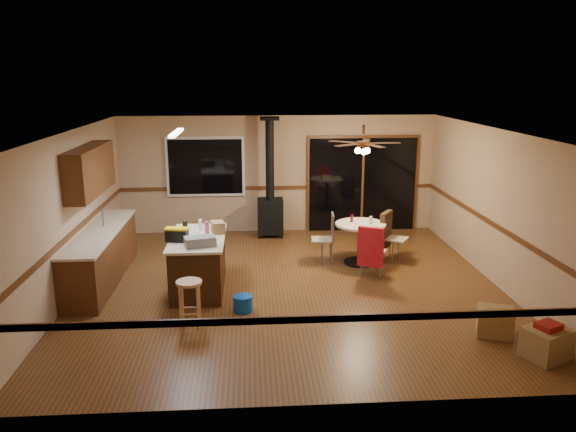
{
  "coord_description": "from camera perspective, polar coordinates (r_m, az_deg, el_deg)",
  "views": [
    {
      "loc": [
        -0.63,
        -8.85,
        3.48
      ],
      "look_at": [
        0.0,
        0.3,
        1.15
      ],
      "focal_mm": 35.0,
      "sensor_mm": 36.0,
      "label": 1
    }
  ],
  "objects": [
    {
      "name": "chair_right",
      "position": [
        10.82,
        10.04,
        -1.42
      ],
      "size": [
        0.61,
        0.6,
        0.7
      ],
      "color": "tan",
      "rests_on": "ground"
    },
    {
      "name": "box_small_red",
      "position": [
        7.82,
        24.97,
        -10.08
      ],
      "size": [
        0.35,
        0.33,
        0.08
      ],
      "primitive_type": "cube",
      "rotation": [
        0.0,
        0.0,
        0.43
      ],
      "color": "maroon",
      "rests_on": "box_corner_a"
    },
    {
      "name": "ceiling",
      "position": [
        8.92,
        0.13,
        8.59
      ],
      "size": [
        7.0,
        7.0,
        0.0
      ],
      "primitive_type": "plane",
      "rotation": [
        3.14,
        0.0,
        0.0
      ],
      "color": "silver",
      "rests_on": "ground"
    },
    {
      "name": "toolbox_black",
      "position": [
        9.07,
        -11.2,
        -1.94
      ],
      "size": [
        0.37,
        0.23,
        0.19
      ],
      "primitive_type": "cube",
      "rotation": [
        0.0,
        0.0,
        -0.16
      ],
      "color": "black",
      "rests_on": "kitchen_island"
    },
    {
      "name": "wall_front",
      "position": [
        5.81,
        2.6,
        -7.8
      ],
      "size": [
        7.0,
        0.0,
        7.0
      ],
      "primitive_type": "plane",
      "rotation": [
        -1.57,
        0.0,
        0.0
      ],
      "color": "tan",
      "rests_on": "ground"
    },
    {
      "name": "upper_cabinets",
      "position": [
        10.05,
        -19.5,
        4.39
      ],
      "size": [
        0.35,
        2.0,
        0.8
      ],
      "primitive_type": "cube",
      "color": "#4F2B14",
      "rests_on": "ground"
    },
    {
      "name": "wall_right",
      "position": [
        10.01,
        20.55,
        0.75
      ],
      "size": [
        0.0,
        7.0,
        7.0
      ],
      "primitive_type": "plane",
      "rotation": [
        1.57,
        0.0,
        -1.57
      ],
      "color": "tan",
      "rests_on": "ground"
    },
    {
      "name": "fluorescent_strip",
      "position": [
        9.27,
        -11.29,
        8.28
      ],
      "size": [
        0.1,
        1.2,
        0.04
      ],
      "primitive_type": "cube",
      "color": "white",
      "rests_on": "ceiling"
    },
    {
      "name": "bottle_pink",
      "position": [
        9.35,
        -8.25,
        -1.23
      ],
      "size": [
        0.08,
        0.08,
        0.22
      ],
      "primitive_type": "cylinder",
      "rotation": [
        0.0,
        0.0,
        0.2
      ],
      "color": "#D84C8C",
      "rests_on": "kitchen_island"
    },
    {
      "name": "wall_left",
      "position": [
        9.56,
        -21.3,
        0.07
      ],
      "size": [
        0.0,
        7.0,
        7.0
      ],
      "primitive_type": "plane",
      "rotation": [
        1.57,
        0.0,
        1.57
      ],
      "color": "tan",
      "rests_on": "ground"
    },
    {
      "name": "bar_stool",
      "position": [
        8.13,
        -9.94,
        -8.74
      ],
      "size": [
        0.43,
        0.43,
        0.67
      ],
      "primitive_type": "cylinder",
      "rotation": [
        0.0,
        0.0,
        0.19
      ],
      "color": "tan",
      "rests_on": "floor"
    },
    {
      "name": "wall_back",
      "position": [
        12.56,
        -1.01,
        4.26
      ],
      "size": [
        7.0,
        0.0,
        7.0
      ],
      "primitive_type": "plane",
      "rotation": [
        1.57,
        0.0,
        0.0
      ],
      "color": "tan",
      "rests_on": "ground"
    },
    {
      "name": "glass_red",
      "position": [
        10.56,
        6.49,
        -0.24
      ],
      "size": [
        0.06,
        0.06,
        0.15
      ],
      "primitive_type": "cylinder",
      "rotation": [
        0.0,
        0.0,
        -0.04
      ],
      "color": "#590C14",
      "rests_on": "dining_table"
    },
    {
      "name": "box_corner_b",
      "position": [
        8.3,
        20.27,
        -10.04
      ],
      "size": [
        0.57,
        0.53,
        0.38
      ],
      "primitive_type": "cube",
      "rotation": [
        0.0,
        0.0,
        -0.34
      ],
      "color": "olive",
      "rests_on": "floor"
    },
    {
      "name": "sliding_door",
      "position": [
        12.79,
        7.55,
        3.18
      ],
      "size": [
        2.52,
        0.1,
        2.1
      ],
      "primitive_type": "cube",
      "color": "black",
      "rests_on": "ground"
    },
    {
      "name": "chair_rail",
      "position": [
        9.21,
        0.13,
        -1.36
      ],
      "size": [
        7.0,
        7.0,
        0.08
      ],
      "primitive_type": null,
      "color": "#522C14",
      "rests_on": "ground"
    },
    {
      "name": "bottle_white",
      "position": [
        9.66,
        -8.92,
        -0.85
      ],
      "size": [
        0.08,
        0.08,
        0.18
      ],
      "primitive_type": "cylinder",
      "rotation": [
        0.0,
        0.0,
        -0.4
      ],
      "color": "white",
      "rests_on": "kitchen_island"
    },
    {
      "name": "toolbox_yellow_lid",
      "position": [
        9.04,
        -11.24,
        -1.27
      ],
      "size": [
        0.39,
        0.25,
        0.03
      ],
      "primitive_type": "cube",
      "rotation": [
        0.0,
        0.0,
        -0.16
      ],
      "color": "gold",
      "rests_on": "toolbox_black"
    },
    {
      "name": "dining_table",
      "position": [
        10.58,
        7.34,
        -2.04
      ],
      "size": [
        0.94,
        0.94,
        0.78
      ],
      "color": "black",
      "rests_on": "ground"
    },
    {
      "name": "box_under_window",
      "position": [
        12.19,
        -8.78,
        -1.56
      ],
      "size": [
        0.5,
        0.41,
        0.39
      ],
      "primitive_type": "cube",
      "rotation": [
        0.0,
        0.0,
        -0.04
      ],
      "color": "olive",
      "rests_on": "floor"
    },
    {
      "name": "bottle_dark",
      "position": [
        9.21,
        -10.38,
        -1.36
      ],
      "size": [
        0.08,
        0.08,
        0.28
      ],
      "primitive_type": "cylinder",
      "rotation": [
        0.0,
        0.0,
        -0.02
      ],
      "color": "black",
      "rests_on": "kitchen_island"
    },
    {
      "name": "chair_left",
      "position": [
        10.56,
        4.08,
        -1.68
      ],
      "size": [
        0.43,
        0.43,
        0.51
      ],
      "color": "tan",
      "rests_on": "ground"
    },
    {
      "name": "toolbox_grey",
      "position": [
        8.76,
        -8.94,
        -2.56
      ],
      "size": [
        0.52,
        0.37,
        0.15
      ],
      "primitive_type": "cube",
      "rotation": [
        0.0,
        0.0,
        0.26
      ],
      "color": "slate",
      "rests_on": "kitchen_island"
    },
    {
      "name": "kitchen_island",
      "position": [
        9.4,
        -9.07,
        -4.73
      ],
      "size": [
        0.88,
        1.68,
        0.9
      ],
      "color": "#331C0C",
      "rests_on": "ground"
    },
    {
      "name": "glass_cream",
      "position": [
        10.49,
        8.41,
        -0.42
      ],
      "size": [
        0.06,
        0.06,
        0.14
      ],
      "primitive_type": "cylinder",
      "rotation": [
        0.0,
        0.0,
        -0.02
      ],
      "color": "beige",
      "rests_on": "dining_table"
    },
    {
      "name": "wood_stove",
      "position": [
        12.22,
        -1.82,
        1.24
      ],
      "size": [
        0.55,
        0.5,
        2.52
      ],
      "color": "black",
      "rests_on": "ground"
    },
    {
      "name": "floor",
      "position": [
        9.53,
        0.13,
        -7.16
      ],
      "size": [
        7.0,
        7.0,
        0.0
      ],
      "primitive_type": "plane",
      "color": "#583418",
      "rests_on": "ground"
    },
    {
      "name": "box_on_island",
      "position": [
        9.45,
        -7.14,
        -1.12
      ],
      "size": [
        0.26,
        0.32,
        0.19
      ],
      "primitive_type": "cube",
      "rotation": [
        0.0,
        0.0,
        0.21
      ],
      "color": "olive",
      "rests_on": "kitchen_island"
    },
    {
      "name": "window",
      "position": [
        12.5,
        -8.37,
        4.99
      ],
      "size": [
        1.72,
        0.1,
        1.32
      ],
      "primitive_type": "cube",
      "color": "black",
      "rests_on": "ground"
    },
    {
      "name": "lower_cabinets",
      "position": [
        10.17,
        -18.43,
        -3.96
      ],
      "size": [
        0.6,
        3.0,
        0.86
      ],
      "primitive_type": "cube",
      "color": "#4F2B14",
      "rests_on": "ground"
    },
    {
      "name": "chair_near",
      "position": [
        9.76,
        8.44,
        -3.09
      ],
      "size": [
        0.58,
        0.6,
        0.7
      ],
      "color": "tan",
      "rests_on": "ground"
    },
    {
      "name": "ceiling_fan",
      "position": [
        10.24,
        7.64,
        7.02
      ],
      "size": [
        0.24,
        0.24,
        0.55
      ],
      "color": "brown",
      "rests_on": "ceiling"
    },
    {
      "name": "blue_bucket",
      "position": [
        8.57,
        -4.62,
        -8.86
      ],
      "size": [
        0.35,
        0.35,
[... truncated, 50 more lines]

